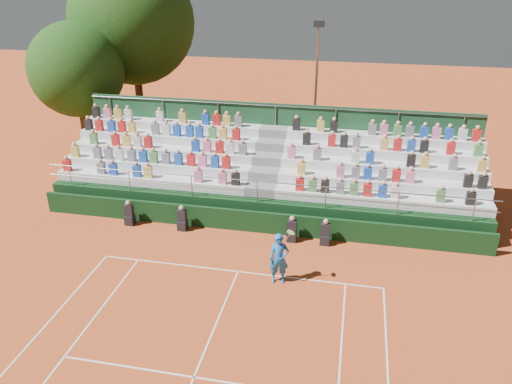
% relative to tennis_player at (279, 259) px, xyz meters
% --- Properties ---
extents(ground, '(90.00, 90.00, 0.00)m').
position_rel_tennis_player_xyz_m(ground, '(-1.64, 0.32, -1.00)').
color(ground, '#C24B20').
rests_on(ground, ground).
extents(courtside_wall, '(20.00, 0.15, 1.00)m').
position_rel_tennis_player_xyz_m(courtside_wall, '(-1.64, 3.52, -0.50)').
color(courtside_wall, black).
rests_on(courtside_wall, ground).
extents(line_officials, '(9.21, 0.40, 1.19)m').
position_rel_tennis_player_xyz_m(line_officials, '(-2.65, 3.07, -0.53)').
color(line_officials, black).
rests_on(line_officials, ground).
extents(grandstand, '(20.00, 5.20, 4.40)m').
position_rel_tennis_player_xyz_m(grandstand, '(-1.65, 6.76, 0.09)').
color(grandstand, black).
rests_on(grandstand, ground).
extents(tennis_player, '(0.94, 0.63, 2.22)m').
position_rel_tennis_player_xyz_m(tennis_player, '(0.00, 0.00, 0.00)').
color(tennis_player, '#1762AD').
rests_on(tennis_player, ground).
extents(tree_west, '(5.46, 5.46, 7.90)m').
position_rel_tennis_player_xyz_m(tree_west, '(-13.72, 11.10, 4.15)').
color(tree_west, '#3A2615').
rests_on(tree_west, ground).
extents(tree_east, '(7.78, 7.78, 11.33)m').
position_rel_tennis_player_xyz_m(tree_east, '(-11.87, 15.18, 6.42)').
color(tree_east, '#3A2615').
rests_on(tree_east, ground).
extents(floodlight_mast, '(0.60, 0.25, 7.91)m').
position_rel_tennis_player_xyz_m(floodlight_mast, '(-0.07, 13.60, 3.62)').
color(floodlight_mast, gray).
rests_on(floodlight_mast, ground).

